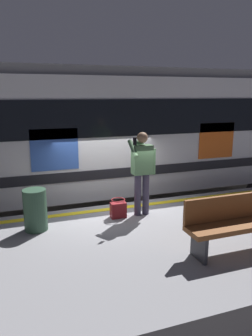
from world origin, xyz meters
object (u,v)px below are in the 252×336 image
Objects in this scene: train_carriage at (123,129)px; trash_bin at (35,210)px; handbag at (118,209)px; bench at (235,221)px; passenger at (142,167)px.

trash_bin is at bearing 48.56° from train_carriage.
bench reaches higher than handbag.
train_carriage is 32.77× the size of handbag.
trash_bin is at bearing 2.32° from handbag.
passenger reaches higher than bench.
train_carriage is 7.36× the size of bench.
train_carriage reaches higher than bench.
handbag is at bearing -55.90° from bench.
handbag is 2.38m from bench.
passenger reaches higher than handbag.
bench is 2.21× the size of trash_bin.
train_carriage is 16.28× the size of trash_bin.
handbag is (0.51, 0.00, -0.85)m from passenger.
trash_bin is (2.82, 3.19, -1.07)m from train_carriage.
train_carriage reaches higher than handbag.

